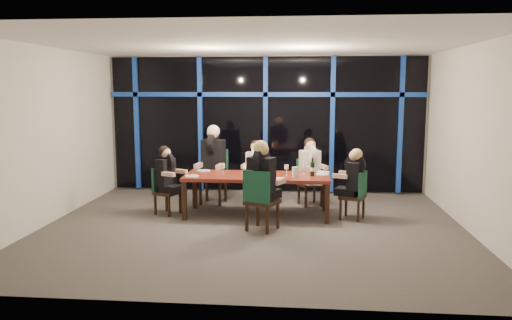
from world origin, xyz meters
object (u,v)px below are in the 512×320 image
Objects in this scene: diner_far_right at (311,162)px; diner_end_right at (353,173)px; chair_near_mid at (260,197)px; chair_far_mid at (256,179)px; diner_near_mid at (262,172)px; diner_end_left at (167,170)px; chair_end_right at (357,193)px; chair_far_left at (214,173)px; water_pitcher at (295,172)px; dining_table at (257,179)px; wine_bottle at (312,169)px; diner_far_left at (213,153)px; chair_end_left at (164,188)px; diner_far_mid at (255,163)px; chair_far_right at (309,179)px.

diner_far_right is 1.23m from diner_end_right.
chair_far_mid is at bearing -59.36° from chair_near_mid.
diner_end_left is at bearing -2.30° from diner_near_mid.
diner_near_mid reaches higher than chair_end_right.
water_pitcher is (1.64, -1.19, 0.25)m from chair_far_left.
wine_bottle is at bearing -1.88° from dining_table.
chair_near_mid is 1.00m from water_pitcher.
diner_end_right reaches higher than dining_table.
diner_far_right is at bearing 91.04° from wine_bottle.
diner_far_left is at bearing -36.16° from chair_near_mid.
diner_far_left is 1.25× the size of diner_end_right.
dining_table is 7.73× the size of wine_bottle.
chair_far_mid is 1.91m from chair_end_left.
diner_far_mid is at bearing -34.66° from chair_end_left.
diner_end_left is 4.45× the size of water_pitcher.
wine_bottle is (0.86, 0.97, 0.32)m from chair_near_mid.
chair_far_left is 1.18× the size of chair_far_right.
chair_far_mid is 1.90m from diner_end_left.
chair_far_right is 1.09× the size of diner_end_left.
diner_end_left is (-1.78, 0.96, 0.26)m from chair_near_mid.
diner_far_right is at bearing -46.34° from diner_end_left.
wine_bottle is (-0.78, 0.10, 0.40)m from chair_end_right.
chair_near_mid is 1.20× the size of diner_end_left.
diner_far_left reaches higher than dining_table.
chair_near_mid is 0.41m from diner_near_mid.
diner_end_right is at bearing -24.46° from chair_far_mid.
diner_far_right is at bearing 42.44° from dining_table.
chair_end_left is at bearing -139.52° from chair_far_mid.
chair_far_left reaches higher than chair_far_mid.
diner_far_right reaches higher than chair_near_mid.
chair_far_left is 1.06× the size of chair_near_mid.
diner_end_right is at bearing -90.00° from chair_end_right.
diner_far_left reaches higher than chair_near_mid.
water_pitcher is (0.80, -1.24, 0.36)m from chair_far_mid.
diner_end_left is at bearing 166.77° from water_pitcher.
diner_far_right is (1.09, -0.14, 0.39)m from chair_far_mid.
diner_far_left is (-1.91, -0.08, 0.51)m from chair_far_right.
dining_table is 1.66m from diner_end_left.
diner_end_right is (0.73, -1.00, -0.05)m from diner_far_right.
diner_far_right is 1.14m from water_pitcher.
chair_end_left is 0.82× the size of diner_far_left.
chair_far_mid is at bearing -99.03° from chair_end_right.
diner_far_left is 1.18× the size of diner_far_right.
diner_far_mid is (-1.07, -0.01, 0.32)m from chair_far_right.
chair_far_mid is 2.05m from chair_near_mid.
chair_far_mid is 1.03× the size of diner_end_left.
wine_bottle is (0.05, -0.99, 0.37)m from chair_far_right.
chair_end_left is at bearing -122.30° from diner_far_left.
wine_bottle is at bearing -74.72° from chair_end_right.
chair_far_right is 1.25m from water_pitcher.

